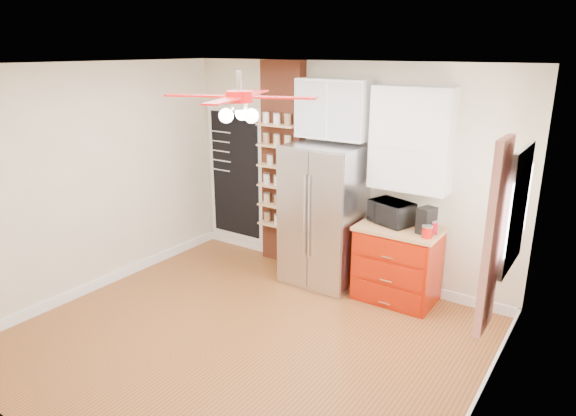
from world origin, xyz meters
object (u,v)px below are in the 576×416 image
Objects in this scene: red_cabinet at (397,263)px; fridge at (324,215)px; canister_left at (427,232)px; coffee_maker at (426,220)px; toaster_oven at (391,213)px; pantry_jar_oats at (270,160)px; ceiling_fan at (239,97)px.

fridge is at bearing -177.05° from red_cabinet.
coffee_maker is at bearing 114.32° from canister_left.
toaster_oven is 3.92× the size of pantry_jar_oats.
red_cabinet is 0.67m from coffee_maker.
red_cabinet is at bearing -2.84° from toaster_oven.
canister_left is (0.37, -0.17, 0.51)m from red_cabinet.
coffee_maker is at bearing 53.21° from ceiling_fan.
pantry_jar_oats reaches higher than red_cabinet.
ceiling_fan reaches higher than red_cabinet.
canister_left is at bearing -5.29° from toaster_oven.
toaster_oven reaches higher than red_cabinet.
canister_left is (1.29, 1.51, -1.46)m from ceiling_fan.
red_cabinet is at bearing 155.20° from canister_left.
toaster_oven is at bearing 7.17° from fridge.
fridge is at bearing -161.47° from coffee_maker.
canister_left is 2.32m from pantry_jar_oats.
red_cabinet is 1.96× the size of toaster_oven.
fridge is 0.85m from toaster_oven.
ceiling_fan is at bearing -108.87° from coffee_maker.
toaster_oven is 0.56m from canister_left.
ceiling_fan reaches higher than toaster_oven.
toaster_oven is at bearing 156.09° from canister_left.
toaster_oven is (-0.14, 0.05, 0.58)m from red_cabinet.
pantry_jar_oats is (-0.91, 0.15, 0.56)m from fridge.
fridge is 1.06m from red_cabinet.
pantry_jar_oats is (-2.25, 0.27, 0.47)m from canister_left.
fridge is 1.86× the size of red_cabinet.
coffee_maker is 2.38× the size of canister_left.
ceiling_fan is at bearing -61.61° from pantry_jar_oats.
coffee_maker is at bearing -6.72° from red_cabinet.
toaster_oven is at bearing 158.55° from red_cabinet.
fridge reaches higher than toaster_oven.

